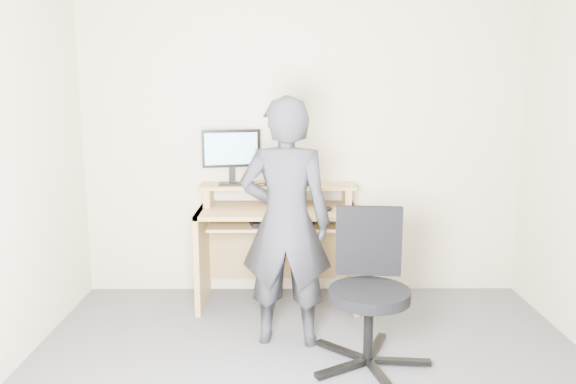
{
  "coord_description": "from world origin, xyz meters",
  "views": [
    {
      "loc": [
        -0.15,
        -2.7,
        1.64
      ],
      "look_at": [
        -0.12,
        1.05,
        0.95
      ],
      "focal_mm": 35.0,
      "sensor_mm": 36.0,
      "label": 1
    }
  ],
  "objects_px": {
    "office_chair": "(369,283)",
    "monitor": "(231,152)",
    "person": "(286,223)",
    "desk": "(278,232)"
  },
  "relations": [
    {
      "from": "office_chair",
      "to": "monitor",
      "type": "bearing_deg",
      "value": 135.15
    },
    {
      "from": "person",
      "to": "desk",
      "type": "bearing_deg",
      "value": -79.76
    },
    {
      "from": "desk",
      "to": "person",
      "type": "bearing_deg",
      "value": -85.45
    },
    {
      "from": "desk",
      "to": "office_chair",
      "type": "xyz_separation_m",
      "value": [
        0.56,
        -1.03,
        -0.05
      ]
    },
    {
      "from": "desk",
      "to": "monitor",
      "type": "height_order",
      "value": "monitor"
    },
    {
      "from": "desk",
      "to": "monitor",
      "type": "relative_size",
      "value": 2.71
    },
    {
      "from": "office_chair",
      "to": "desk",
      "type": "bearing_deg",
      "value": 123.48
    },
    {
      "from": "office_chair",
      "to": "person",
      "type": "xyz_separation_m",
      "value": [
        -0.5,
        0.27,
        0.3
      ]
    },
    {
      "from": "monitor",
      "to": "office_chair",
      "type": "xyz_separation_m",
      "value": [
        0.91,
        -1.09,
        -0.67
      ]
    },
    {
      "from": "office_chair",
      "to": "person",
      "type": "bearing_deg",
      "value": 156.41
    }
  ]
}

